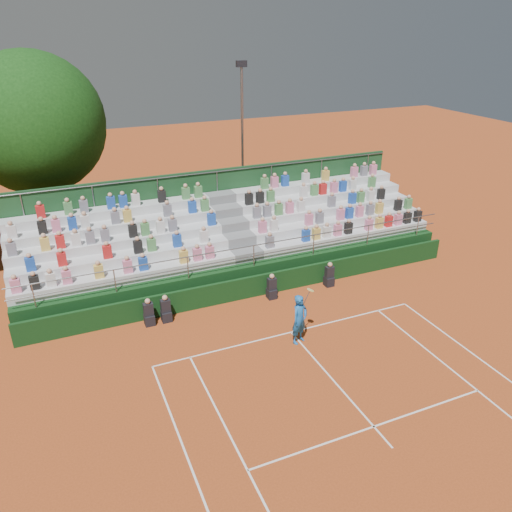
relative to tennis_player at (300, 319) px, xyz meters
name	(u,v)px	position (x,y,z in m)	size (l,w,h in m)	color
ground	(291,332)	(0.02, 0.66, -0.99)	(90.00, 90.00, 0.00)	#A8461C
courtside_wall	(259,285)	(0.02, 3.86, -0.49)	(20.00, 0.15, 1.00)	black
line_officials	(233,297)	(-1.36, 3.41, -0.52)	(8.70, 0.40, 1.19)	black
grandstand	(233,246)	(0.02, 7.10, 0.09)	(20.00, 5.20, 4.40)	black
tennis_player	(300,319)	(0.00, 0.00, 0.00)	(0.96, 0.72, 2.22)	#1760B0
tree_east	(34,124)	(-7.94, 13.12, 5.54)	(6.86, 6.86, 9.98)	#3B2415
floodlight_mast	(242,131)	(3.18, 13.58, 4.25)	(0.60, 0.25, 9.12)	gray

